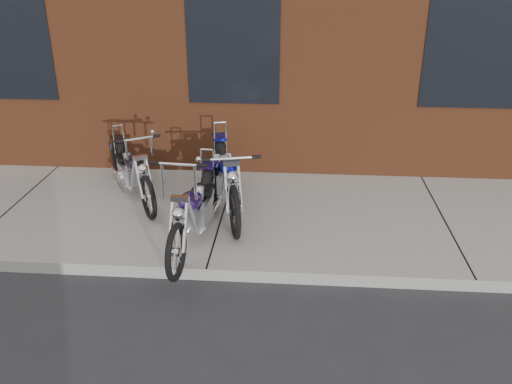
{
  "coord_description": "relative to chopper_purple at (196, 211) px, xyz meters",
  "views": [
    {
      "loc": [
        0.96,
        -5.2,
        3.45
      ],
      "look_at": [
        0.51,
        0.8,
        0.78
      ],
      "focal_mm": 38.0,
      "sensor_mm": 36.0,
      "label": 1
    }
  ],
  "objects": [
    {
      "name": "sidewalk",
      "position": [
        0.21,
        0.85,
        -0.48
      ],
      "size": [
        22.0,
        3.0,
        0.15
      ],
      "primitive_type": "cube",
      "color": "#A29E97",
      "rests_on": "ground"
    },
    {
      "name": "chopper_purple",
      "position": [
        0.0,
        0.0,
        0.0
      ],
      "size": [
        0.55,
        2.26,
        1.27
      ],
      "rotation": [
        0.0,
        0.0,
        -1.65
      ],
      "color": "black",
      "rests_on": "sidewalk"
    },
    {
      "name": "chopper_blue",
      "position": [
        0.24,
        1.01,
        0.02
      ],
      "size": [
        0.79,
        2.34,
        1.04
      ],
      "rotation": [
        0.0,
        0.0,
        -1.33
      ],
      "color": "black",
      "rests_on": "sidewalk"
    },
    {
      "name": "chopper_third",
      "position": [
        -1.16,
        1.25,
        -0.02
      ],
      "size": [
        1.19,
        1.86,
        1.08
      ],
      "rotation": [
        0.0,
        0.0,
        -1.02
      ],
      "color": "black",
      "rests_on": "sidewalk"
    },
    {
      "name": "ground",
      "position": [
        0.21,
        -0.65,
        -0.56
      ],
      "size": [
        120.0,
        120.0,
        0.0
      ],
      "primitive_type": "plane",
      "color": "#29292C",
      "rests_on": "ground"
    }
  ]
}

